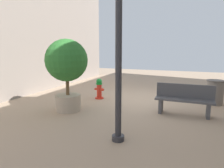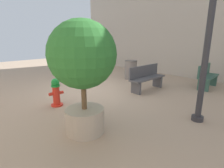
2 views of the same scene
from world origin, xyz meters
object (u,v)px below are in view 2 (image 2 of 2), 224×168
bench_near (146,77)px  bench_far (207,76)px  planter_tree (83,64)px  trash_bin (131,70)px  street_lamp (211,18)px  fire_hydrant (56,92)px

bench_near → bench_far: same height
planter_tree → trash_bin: 5.44m
bench_near → street_lamp: size_ratio=0.45×
bench_near → trash_bin: bearing=-121.7°
trash_bin → bench_near: bearing=58.3°
trash_bin → bench_far: bearing=107.0°
planter_tree → street_lamp: size_ratio=0.61×
fire_hydrant → bench_far: size_ratio=0.59×
street_lamp → trash_bin: size_ratio=4.27×
bench_far → fire_hydrant: bearing=-24.3°
fire_hydrant → bench_far: bearing=155.7°
bench_far → street_lamp: bearing=16.1°
fire_hydrant → trash_bin: (-4.36, -0.78, 0.04)m
planter_tree → bench_near: bearing=-164.8°
bench_near → street_lamp: bearing=62.3°
fire_hydrant → street_lamp: street_lamp is taller
bench_near → bench_far: (-1.99, 1.53, -0.02)m
bench_far → trash_bin: bearing=-73.0°
bench_far → planter_tree: bearing=-5.6°
fire_hydrant → planter_tree: 2.16m
street_lamp → trash_bin: bearing=-119.3°
planter_tree → street_lamp: bearing=147.1°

